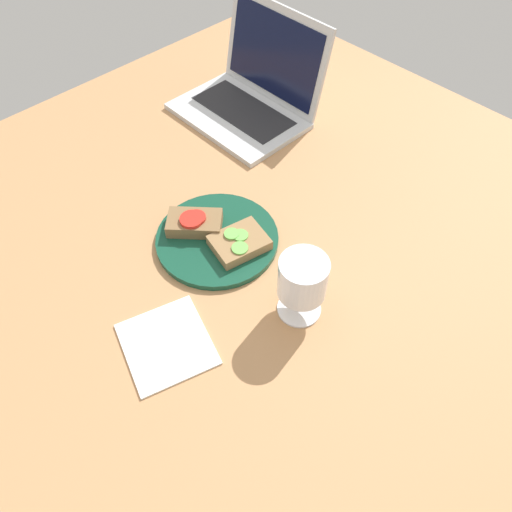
{
  "coord_description": "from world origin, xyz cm",
  "views": [
    {
      "loc": [
        43.99,
        -43.54,
        75.34
      ],
      "look_at": [
        5.04,
        -5.91,
        8.0
      ],
      "focal_mm": 35.0,
      "sensor_mm": 36.0,
      "label": 1
    }
  ],
  "objects_px": {
    "plate": "(217,239)",
    "laptop": "(253,91)",
    "wine_glass": "(302,281)",
    "sandwich_with_tomato": "(194,222)",
    "napkin": "(167,344)",
    "sandwich_with_cucumber": "(239,242)"
  },
  "relations": [
    {
      "from": "plate",
      "to": "napkin",
      "type": "relative_size",
      "value": 1.62
    },
    {
      "from": "plate",
      "to": "laptop",
      "type": "bearing_deg",
      "value": 127.15
    },
    {
      "from": "wine_glass",
      "to": "napkin",
      "type": "xyz_separation_m",
      "value": [
        -0.1,
        -0.2,
        -0.08
      ]
    },
    {
      "from": "plate",
      "to": "wine_glass",
      "type": "relative_size",
      "value": 1.83
    },
    {
      "from": "plate",
      "to": "sandwich_with_cucumber",
      "type": "relative_size",
      "value": 2.06
    },
    {
      "from": "plate",
      "to": "sandwich_with_cucumber",
      "type": "distance_m",
      "value": 0.05
    },
    {
      "from": "plate",
      "to": "napkin",
      "type": "distance_m",
      "value": 0.23
    },
    {
      "from": "wine_glass",
      "to": "napkin",
      "type": "distance_m",
      "value": 0.24
    },
    {
      "from": "sandwich_with_cucumber",
      "to": "laptop",
      "type": "relative_size",
      "value": 0.37
    },
    {
      "from": "wine_glass",
      "to": "sandwich_with_tomato",
      "type": "bearing_deg",
      "value": -176.92
    },
    {
      "from": "wine_glass",
      "to": "laptop",
      "type": "distance_m",
      "value": 0.58
    },
    {
      "from": "wine_glass",
      "to": "plate",
      "type": "bearing_deg",
      "value": 179.71
    },
    {
      "from": "plate",
      "to": "wine_glass",
      "type": "height_order",
      "value": "wine_glass"
    },
    {
      "from": "sandwich_with_tomato",
      "to": "laptop",
      "type": "bearing_deg",
      "value": 120.77
    },
    {
      "from": "wine_glass",
      "to": "napkin",
      "type": "height_order",
      "value": "wine_glass"
    },
    {
      "from": "napkin",
      "to": "laptop",
      "type": "bearing_deg",
      "value": 123.98
    },
    {
      "from": "sandwich_with_cucumber",
      "to": "sandwich_with_tomato",
      "type": "relative_size",
      "value": 0.97
    },
    {
      "from": "sandwich_with_cucumber",
      "to": "laptop",
      "type": "xyz_separation_m",
      "value": [
        -0.3,
        0.33,
        0.03
      ]
    },
    {
      "from": "plate",
      "to": "laptop",
      "type": "distance_m",
      "value": 0.43
    },
    {
      "from": "plate",
      "to": "napkin",
      "type": "height_order",
      "value": "plate"
    },
    {
      "from": "plate",
      "to": "sandwich_with_tomato",
      "type": "distance_m",
      "value": 0.05
    },
    {
      "from": "sandwich_with_tomato",
      "to": "napkin",
      "type": "xyz_separation_m",
      "value": [
        0.16,
        -0.19,
        -0.03
      ]
    }
  ]
}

